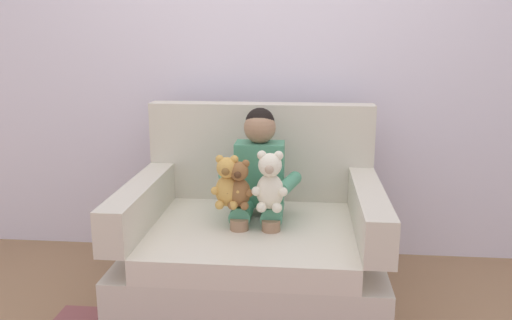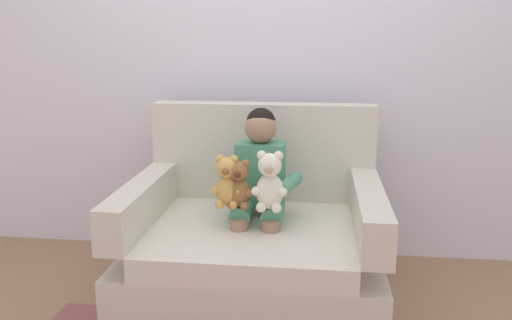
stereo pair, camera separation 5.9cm
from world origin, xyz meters
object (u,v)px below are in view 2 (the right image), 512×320
at_px(plush_brown, 239,185).
at_px(plush_cream, 270,183).
at_px(seated_child, 259,179).
at_px(armchair, 255,244).
at_px(plush_honey, 227,183).

bearing_deg(plush_brown, plush_cream, -16.12).
relative_size(seated_child, plush_brown, 3.33).
height_order(seated_child, plush_brown, seated_child).
relative_size(armchair, plush_brown, 5.25).
xyz_separation_m(plush_honey, plush_brown, (0.06, -0.00, -0.01)).
bearing_deg(seated_child, plush_brown, -108.98).
bearing_deg(plush_honey, plush_cream, -21.14).
bearing_deg(plush_cream, seated_child, 116.01).
bearing_deg(plush_brown, plush_honey, 166.72).
bearing_deg(plush_honey, armchair, 27.90).
xyz_separation_m(plush_cream, plush_brown, (-0.16, 0.02, -0.02)).
xyz_separation_m(armchair, plush_honey, (-0.13, -0.12, 0.37)).
height_order(armchair, plush_honey, armchair).
distance_m(seated_child, plush_cream, 0.20).
bearing_deg(plush_brown, armchair, 51.98).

